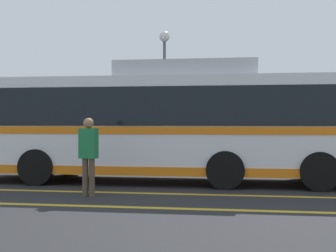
{
  "coord_description": "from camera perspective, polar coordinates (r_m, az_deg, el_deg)",
  "views": [
    {
      "loc": [
        1.45,
        -13.45,
        1.76
      ],
      "look_at": [
        -0.58,
        -0.04,
        1.63
      ],
      "focal_mm": 50.0,
      "sensor_mm": 36.0,
      "label": 1
    }
  ],
  "objects": [
    {
      "name": "street_lamp",
      "position": [
        22.25,
        -0.44,
        7.25
      ],
      "size": [
        0.5,
        0.5,
        6.01
      ],
      "color": "#59595E",
      "rests_on": "ground_plane"
    },
    {
      "name": "lane_strip_0",
      "position": [
        11.53,
        -1.65,
        -8.22
      ],
      "size": [
        31.24,
        0.2,
        0.01
      ],
      "primitive_type": "cube",
      "rotation": [
        0.0,
        0.0,
        1.57
      ],
      "color": "gold",
      "rests_on": "ground_plane"
    },
    {
      "name": "parked_car_1",
      "position": [
        20.57,
        -14.56,
        -2.44
      ],
      "size": [
        4.12,
        2.11,
        1.34
      ],
      "rotation": [
        0.0,
        0.0,
        1.49
      ],
      "color": "black",
      "rests_on": "ground_plane"
    },
    {
      "name": "curb_strip",
      "position": [
        20.65,
        2.94,
        -4.12
      ],
      "size": [
        39.24,
        0.36,
        0.15
      ],
      "primitive_type": "cube",
      "color": "#99999E",
      "rests_on": "ground_plane"
    },
    {
      "name": "transit_bus",
      "position": [
        13.56,
        0.07,
        0.4
      ],
      "size": [
        11.57,
        2.77,
        3.44
      ],
      "rotation": [
        0.0,
        0.0,
        1.57
      ],
      "color": "white",
      "rests_on": "ground_plane"
    },
    {
      "name": "ground_plane",
      "position": [
        13.64,
        2.44,
        -6.86
      ],
      "size": [
        220.0,
        220.0,
        0.0
      ],
      "primitive_type": "plane",
      "color": "#262628"
    },
    {
      "name": "lane_strip_1",
      "position": [
        9.72,
        -3.65,
        -9.87
      ],
      "size": [
        31.24,
        0.2,
        0.01
      ],
      "primitive_type": "cube",
      "rotation": [
        0.0,
        0.0,
        1.57
      ],
      "color": "gold",
      "rests_on": "ground_plane"
    },
    {
      "name": "pedestrian_0",
      "position": [
        11.17,
        -9.67,
        -3.04
      ],
      "size": [
        0.45,
        0.28,
        1.84
      ],
      "rotation": [
        0.0,
        0.0,
        2.99
      ],
      "color": "brown",
      "rests_on": "ground_plane"
    }
  ]
}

